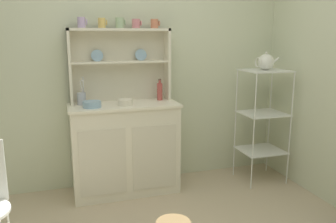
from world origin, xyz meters
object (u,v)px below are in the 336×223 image
object	(u,v)px
bowl_mixing_large	(92,104)
utensil_jar	(82,98)
porcelain_teapot	(266,62)
hutch_cabinet	(125,147)
bakers_rack	(263,111)
hutch_shelf_unit	(119,59)
cup_lilac_0	(82,22)
jam_bottle	(160,91)

from	to	relation	value
bowl_mixing_large	utensil_jar	world-z (taller)	utensil_jar
porcelain_teapot	hutch_cabinet	bearing A→B (deg)	173.85
hutch_cabinet	bowl_mixing_large	xyz separation A→B (m)	(-0.29, -0.07, 0.45)
bakers_rack	porcelain_teapot	size ratio (longest dim) A/B	4.64
hutch_shelf_unit	porcelain_teapot	distance (m)	1.42
bakers_rack	cup_lilac_0	distance (m)	1.94
jam_bottle	cup_lilac_0	bearing A→B (deg)	177.06
jam_bottle	bakers_rack	bearing A→B (deg)	-13.09
bowl_mixing_large	utensil_jar	distance (m)	0.17
bakers_rack	bowl_mixing_large	bearing A→B (deg)	177.42
hutch_cabinet	cup_lilac_0	distance (m)	1.20
hutch_shelf_unit	cup_lilac_0	size ratio (longest dim) A/B	9.95
jam_bottle	porcelain_teapot	bearing A→B (deg)	-13.11
utensil_jar	porcelain_teapot	bearing A→B (deg)	-7.37
bakers_rack	bowl_mixing_large	world-z (taller)	bakers_rack
cup_lilac_0	utensil_jar	bearing A→B (deg)	-130.76
hutch_cabinet	hutch_shelf_unit	world-z (taller)	hutch_shelf_unit
hutch_shelf_unit	cup_lilac_0	bearing A→B (deg)	-172.98
utensil_jar	porcelain_teapot	distance (m)	1.79
cup_lilac_0	utensil_jar	distance (m)	0.67
hutch_shelf_unit	cup_lilac_0	world-z (taller)	cup_lilac_0
jam_bottle	porcelain_teapot	world-z (taller)	porcelain_teapot
bowl_mixing_large	utensil_jar	size ratio (longest dim) A/B	0.64
hutch_cabinet	jam_bottle	distance (m)	0.63
cup_lilac_0	jam_bottle	world-z (taller)	cup_lilac_0
cup_lilac_0	jam_bottle	xyz separation A→B (m)	(0.70, -0.04, -0.64)
cup_lilac_0	porcelain_teapot	distance (m)	1.77
bowl_mixing_large	porcelain_teapot	size ratio (longest dim) A/B	0.65
bakers_rack	hutch_shelf_unit	bearing A→B (deg)	167.28
hutch_shelf_unit	cup_lilac_0	xyz separation A→B (m)	(-0.33, -0.04, 0.33)
hutch_shelf_unit	jam_bottle	xyz separation A→B (m)	(0.37, -0.08, -0.31)
cup_lilac_0	jam_bottle	size ratio (longest dim) A/B	0.46
hutch_cabinet	bakers_rack	bearing A→B (deg)	-6.15
bakers_rack	bowl_mixing_large	distance (m)	1.68
cup_lilac_0	bowl_mixing_large	distance (m)	0.73
bowl_mixing_large	jam_bottle	distance (m)	0.68
jam_bottle	utensil_jar	size ratio (longest dim) A/B	0.82
hutch_cabinet	porcelain_teapot	bearing A→B (deg)	-6.15
cup_lilac_0	bowl_mixing_large	size ratio (longest dim) A/B	0.59
bakers_rack	utensil_jar	distance (m)	1.78
hutch_shelf_unit	utensil_jar	size ratio (longest dim) A/B	3.74
bakers_rack	hutch_cabinet	bearing A→B (deg)	173.85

